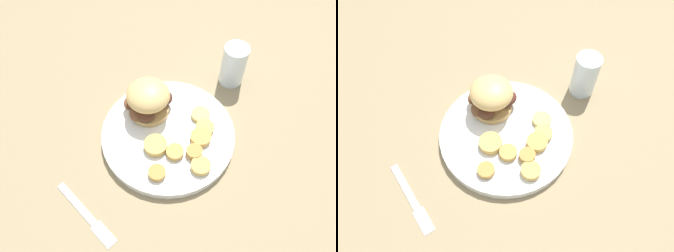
# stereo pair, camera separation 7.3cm
# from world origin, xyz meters

# --- Properties ---
(ground_plane) EXTENTS (4.00, 4.00, 0.00)m
(ground_plane) POSITION_xyz_m (0.00, 0.00, 0.00)
(ground_plane) COLOR #937F5B
(dinner_plate) EXTENTS (0.31, 0.31, 0.02)m
(dinner_plate) POSITION_xyz_m (0.00, 0.00, 0.01)
(dinner_plate) COLOR white
(dinner_plate) RESTS_ON ground_plane
(sandwich) EXTENTS (0.11, 0.13, 0.09)m
(sandwich) POSITION_xyz_m (0.07, -0.01, 0.07)
(sandwich) COLOR tan
(sandwich) RESTS_ON dinner_plate
(potato_round_0) EXTENTS (0.04, 0.04, 0.01)m
(potato_round_0) POSITION_xyz_m (-0.11, 0.01, 0.03)
(potato_round_0) COLOR tan
(potato_round_0) RESTS_ON dinner_plate
(potato_round_1) EXTENTS (0.04, 0.04, 0.01)m
(potato_round_1) POSITION_xyz_m (-0.06, 0.09, 0.03)
(potato_round_1) COLOR #BC8942
(potato_round_1) RESTS_ON dinner_plate
(potato_round_2) EXTENTS (0.04, 0.04, 0.02)m
(potato_round_2) POSITION_xyz_m (-0.08, 0.00, 0.03)
(potato_round_2) COLOR #BC8942
(potato_round_2) RESTS_ON dinner_plate
(potato_round_3) EXTENTS (0.04, 0.04, 0.01)m
(potato_round_3) POSITION_xyz_m (-0.05, 0.03, 0.03)
(potato_round_3) COLOR tan
(potato_round_3) RESTS_ON dinner_plate
(potato_round_4) EXTENTS (0.04, 0.04, 0.01)m
(potato_round_4) POSITION_xyz_m (-0.02, -0.09, 0.03)
(potato_round_4) COLOR #DBB766
(potato_round_4) RESTS_ON dinner_plate
(potato_round_5) EXTENTS (0.04, 0.04, 0.01)m
(potato_round_5) POSITION_xyz_m (-0.06, -0.06, 0.03)
(potato_round_5) COLOR tan
(potato_round_5) RESTS_ON dinner_plate
(potato_round_6) EXTENTS (0.05, 0.05, 0.02)m
(potato_round_6) POSITION_xyz_m (-0.01, 0.05, 0.03)
(potato_round_6) COLOR tan
(potato_round_6) RESTS_ON dinner_plate
(potato_round_7) EXTENTS (0.05, 0.05, 0.01)m
(potato_round_7) POSITION_xyz_m (-0.07, -0.04, 0.03)
(potato_round_7) COLOR tan
(potato_round_7) RESTS_ON dinner_plate
(fork) EXTENTS (0.18, 0.02, 0.00)m
(fork) POSITION_xyz_m (-0.01, 0.25, 0.00)
(fork) COLOR silver
(fork) RESTS_ON ground_plane
(drinking_glass) EXTENTS (0.06, 0.06, 0.11)m
(drinking_glass) POSITION_xyz_m (0.01, -0.24, 0.06)
(drinking_glass) COLOR silver
(drinking_glass) RESTS_ON ground_plane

